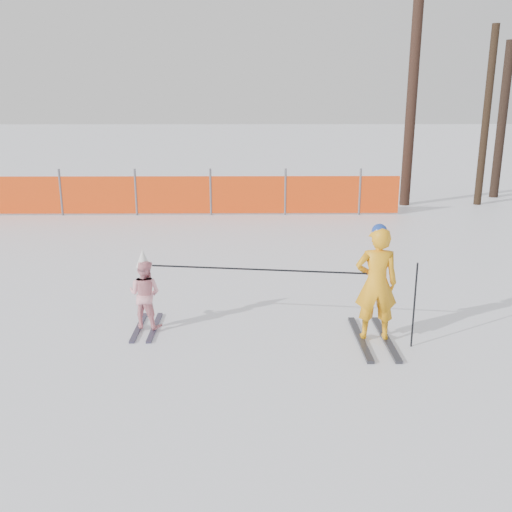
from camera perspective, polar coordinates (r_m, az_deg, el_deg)
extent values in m
plane|color=white|center=(7.63, 0.04, -8.28)|extent=(120.00, 120.00, 0.00)
cube|color=black|center=(7.70, 10.37, -8.14)|extent=(0.09, 1.40, 0.04)
cube|color=black|center=(7.77, 12.85, -8.06)|extent=(0.09, 1.40, 0.04)
imported|color=#FFA415|center=(7.46, 11.94, -2.71)|extent=(0.56, 0.39, 1.49)
sphere|color=#1B3995|center=(7.28, 12.24, 2.42)|extent=(0.20, 0.20, 0.20)
cube|color=black|center=(8.11, -11.65, -7.00)|extent=(0.09, 1.02, 0.03)
cube|color=black|center=(8.07, -10.10, -7.03)|extent=(0.09, 1.02, 0.03)
imported|color=#FEA6B1|center=(7.91, -11.06, -3.73)|extent=(0.55, 0.49, 0.95)
cone|color=silver|center=(7.76, -11.25, -0.19)|extent=(0.19, 0.19, 0.24)
cylinder|color=black|center=(7.47, 15.55, -4.78)|extent=(0.02, 0.02, 1.12)
cylinder|color=black|center=(7.45, 0.11, -1.36)|extent=(2.81, 0.41, 0.02)
cylinder|color=#595960|center=(16.15, -18.94, 6.04)|extent=(0.06, 0.06, 1.25)
cylinder|color=#595960|center=(15.64, -11.93, 6.26)|extent=(0.06, 0.06, 1.25)
cylinder|color=#595960|center=(15.38, -4.55, 6.39)|extent=(0.06, 0.06, 1.25)
cylinder|color=#595960|center=(15.37, 2.95, 6.41)|extent=(0.06, 0.06, 1.25)
cylinder|color=#595960|center=(15.62, 10.34, 6.33)|extent=(0.06, 0.06, 1.25)
cube|color=#F1420C|center=(16.01, -17.11, 5.84)|extent=(17.06, 0.02, 1.00)
cylinder|color=black|center=(17.22, 15.27, 14.44)|extent=(0.29, 0.29, 5.76)
cylinder|color=black|center=(19.54, 23.38, 12.28)|extent=(0.27, 0.27, 4.71)
cylinder|color=black|center=(17.97, 22.03, 12.71)|extent=(0.21, 0.21, 5.02)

